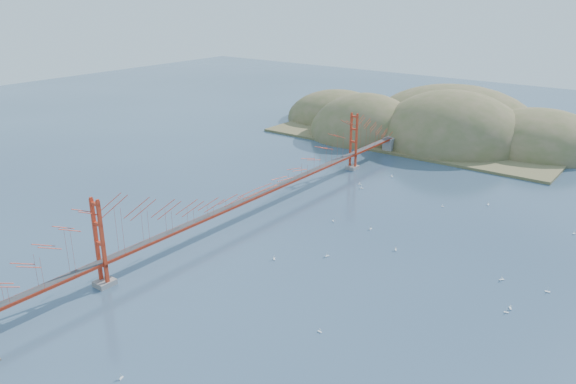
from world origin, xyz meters
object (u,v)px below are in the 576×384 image
Objects in this scene: sailboat_2 at (320,331)px; sailboat_1 at (396,249)px; bridge at (259,173)px; sailboat_0 at (371,228)px.

sailboat_2 is 0.82× the size of sailboat_1.
sailboat_2 is (27.24, -22.30, -6.87)m from bridge.
sailboat_1 is (6.47, -4.31, 0.01)m from sailboat_0.
sailboat_0 is at bearing 108.42° from sailboat_2.
bridge is at bearing -163.88° from sailboat_0.
sailboat_0 is at bearing 146.33° from sailboat_1.
sailboat_1 is (-2.70, 23.21, 0.02)m from sailboat_2.
sailboat_2 is 0.89× the size of sailboat_0.
sailboat_1 is at bearing 96.64° from sailboat_2.
bridge is 156.89× the size of sailboat_2.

